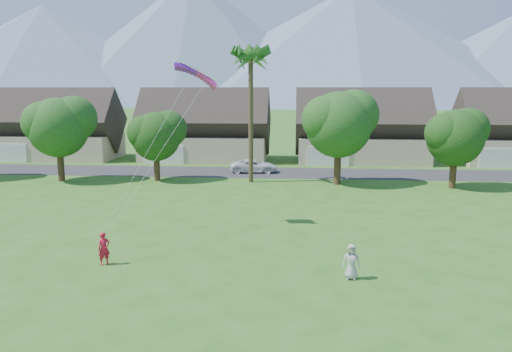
# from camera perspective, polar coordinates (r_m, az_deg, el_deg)

# --- Properties ---
(ground) EXTENTS (500.00, 500.00, 0.00)m
(ground) POSITION_cam_1_polar(r_m,az_deg,el_deg) (19.62, -2.48, -16.12)
(ground) COLOR #2D6019
(ground) RESTS_ON ground
(street) EXTENTS (90.00, 7.00, 0.01)m
(street) POSITION_cam_1_polar(r_m,az_deg,el_deg) (52.26, 2.15, 0.39)
(street) COLOR #2D2D30
(street) RESTS_ON ground
(kite_flyer) EXTENTS (0.72, 0.68, 1.65)m
(kite_flyer) POSITION_cam_1_polar(r_m,az_deg,el_deg) (26.05, -16.98, -7.94)
(kite_flyer) COLOR red
(kite_flyer) RESTS_ON ground
(watcher) EXTENTS (0.86, 0.60, 1.65)m
(watcher) POSITION_cam_1_polar(r_m,az_deg,el_deg) (23.54, 10.85, -9.60)
(watcher) COLOR #B1B2AD
(watcher) RESTS_ON ground
(parked_car) EXTENTS (5.10, 2.67, 1.37)m
(parked_car) POSITION_cam_1_polar(r_m,az_deg,el_deg) (52.29, -0.26, 1.16)
(parked_car) COLOR silver
(parked_car) RESTS_ON ground
(mountain_ridge) EXTENTS (540.00, 240.00, 70.00)m
(mountain_ridge) POSITION_cam_1_polar(r_m,az_deg,el_deg) (278.37, 6.55, 14.01)
(mountain_ridge) COLOR slate
(mountain_ridge) RESTS_ON ground
(houses_row) EXTENTS (72.75, 8.19, 8.86)m
(houses_row) POSITION_cam_1_polar(r_m,az_deg,el_deg) (60.74, 3.02, 4.98)
(houses_row) COLOR beige
(houses_row) RESTS_ON ground
(tree_row) EXTENTS (62.27, 6.67, 8.45)m
(tree_row) POSITION_cam_1_polar(r_m,az_deg,el_deg) (45.69, 0.41, 5.21)
(tree_row) COLOR #47301C
(tree_row) RESTS_ON ground
(fan_palm) EXTENTS (3.00, 3.00, 13.80)m
(fan_palm) POSITION_cam_1_polar(r_m,az_deg,el_deg) (46.31, -0.61, 13.83)
(fan_palm) COLOR #4C3D26
(fan_palm) RESTS_ON ground
(parafoil_kite) EXTENTS (2.88, 1.13, 0.50)m
(parafoil_kite) POSITION_cam_1_polar(r_m,az_deg,el_deg) (31.30, -6.74, 11.60)
(parafoil_kite) COLOR purple
(parafoil_kite) RESTS_ON ground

